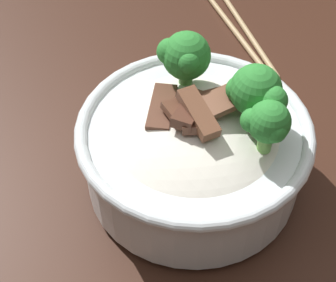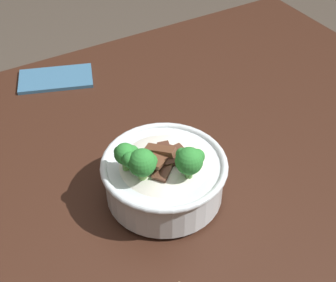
% 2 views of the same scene
% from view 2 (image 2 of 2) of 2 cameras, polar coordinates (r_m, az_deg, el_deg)
% --- Properties ---
extents(dining_table, '(1.48, 1.05, 0.78)m').
position_cam_2_polar(dining_table, '(0.92, -3.60, -11.07)').
color(dining_table, '#381E14').
rests_on(dining_table, ground).
extents(rice_bowl, '(0.21, 0.21, 0.14)m').
position_cam_2_polar(rice_bowl, '(0.80, -0.50, -3.99)').
color(rice_bowl, silver).
rests_on(rice_bowl, dining_table).
extents(folded_napkin, '(0.19, 0.15, 0.01)m').
position_cam_2_polar(folded_napkin, '(1.15, -13.29, 7.29)').
color(folded_napkin, '#386689').
rests_on(folded_napkin, dining_table).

